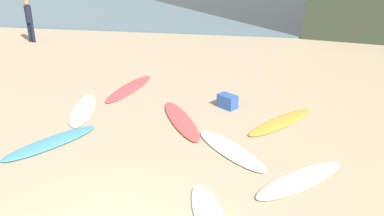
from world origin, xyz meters
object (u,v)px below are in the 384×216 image
Objects in this scene: surfboard_3 at (300,180)px; surfboard_7 at (231,150)px; beachgoer_near at (29,19)px; surfboard_5 at (281,122)px; surfboard_2 at (210,216)px; surfboard_0 at (181,120)px; beach_cooler at (227,101)px; surfboard_8 at (129,88)px; surfboard_1 at (83,110)px; surfboard_6 at (51,143)px.

surfboard_3 is 1.02× the size of surfboard_7.
surfboard_5 is at bearing -14.30° from beachgoer_near.
surfboard_2 is 4.21m from surfboard_5.
surfboard_0 is 1.13× the size of surfboard_7.
surfboard_7 is 2.45m from beach_cooler.
surfboard_3 is 0.94× the size of surfboard_5.
surfboard_0 reaches higher than surfboard_8.
surfboard_1 is 1.15× the size of surfboard_2.
beach_cooler is at bearing -14.90° from beachgoer_near.
surfboard_3 is 2.64m from surfboard_5.
surfboard_8 is at bearing -21.55° from beachgoer_near.
surfboard_2 is 14.21m from beachgoer_near.
surfboard_7 is 1.23× the size of beachgoer_near.
surfboard_0 is 3.18m from surfboard_6.
surfboard_7 is at bearing -167.90° from surfboard_3.
surfboard_5 is (2.52, 0.31, -0.00)m from surfboard_0.
surfboard_6 is 4.44× the size of beach_cooler.
beach_cooler is (-1.70, 3.41, 0.14)m from surfboard_3.
surfboard_0 is 0.98× the size of surfboard_8.
surfboard_1 is at bearing 115.18° from surfboard_2.
surfboard_5 is 5.58m from surfboard_6.
surfboard_2 reaches higher than surfboard_1.
surfboard_7 is (4.11, -1.59, 0.01)m from surfboard_1.
surfboard_7 reaches higher than surfboard_8.
surfboard_0 is 1.91m from surfboard_7.
surfboard_5 is at bearing -167.04° from surfboard_7.
beachgoer_near reaches higher than beach_cooler.
surfboard_1 is at bearing -33.89° from beachgoer_near.
surfboard_1 is at bearing 125.00° from surfboard_6.
beachgoer_near is at bearing 155.01° from surfboard_6.
surfboard_1 is 4.33× the size of beach_cooler.
surfboard_3 is 0.89× the size of surfboard_8.
surfboard_8 is at bearing 18.91° from surfboard_5.
surfboard_1 is at bearing 147.37° from surfboard_0.
surfboard_3 is 5.53m from surfboard_6.
surfboard_5 is at bearing 54.54° from surfboard_6.
beachgoer_near is (-9.22, 10.78, 0.99)m from surfboard_2.
surfboard_3 is (5.53, -2.56, 0.01)m from surfboard_1.
surfboard_8 is (-2.01, 2.04, -0.01)m from surfboard_0.
surfboard_0 is 2.76m from surfboard_1.
surfboard_8 is (-4.53, 1.73, -0.01)m from surfboard_5.
surfboard_2 and surfboard_8 have the same top height.
beachgoer_near is at bearing 114.62° from surfboard_1.
surfboard_8 is 3.24m from beach_cooler.
surfboard_1 is at bearing 79.97° from surfboard_8.
surfboard_1 is 0.88× the size of surfboard_8.
surfboard_0 reaches higher than surfboard_5.
surfboard_1 is 1.94m from surfboard_8.
surfboard_3 is 14.36m from beachgoer_near.
surfboard_8 is 7.91m from beachgoer_near.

